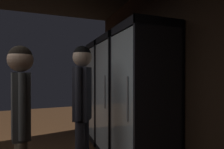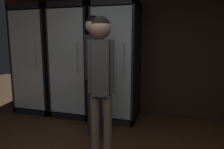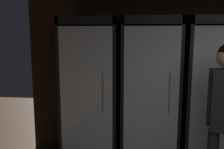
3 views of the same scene
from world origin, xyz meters
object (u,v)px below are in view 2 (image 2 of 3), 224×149
object	(u,v)px
cooler_left	(76,61)
shopper_far	(101,72)
cooler_far_left	(39,60)
shopper_near	(94,64)
cooler_center	(117,64)

from	to	relation	value
cooler_left	shopper_far	world-z (taller)	cooler_left
cooler_far_left	shopper_far	distance (m)	2.32
shopper_near	cooler_left	bearing A→B (deg)	130.28
cooler_far_left	cooler_center	size ratio (longest dim) A/B	1.00
cooler_left	cooler_center	world-z (taller)	same
cooler_center	shopper_far	size ratio (longest dim) A/B	1.23
cooler_left	shopper_far	distance (m)	1.77
cooler_left	cooler_center	size ratio (longest dim) A/B	1.00
shopper_far	cooler_center	bearing A→B (deg)	98.99
cooler_far_left	shopper_far	world-z (taller)	cooler_far_left
cooler_far_left	shopper_far	bearing A→B (deg)	-38.53
cooler_center	cooler_far_left	bearing A→B (deg)	179.95
cooler_left	shopper_near	bearing A→B (deg)	-49.72
shopper_near	shopper_far	xyz separation A→B (m)	(0.32, -0.62, -0.01)
cooler_far_left	cooler_center	xyz separation A→B (m)	(1.59, -0.00, -0.01)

